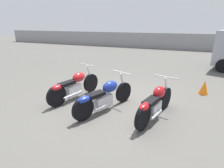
{
  "coord_description": "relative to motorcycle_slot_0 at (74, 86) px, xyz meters",
  "views": [
    {
      "loc": [
        1.9,
        -4.75,
        2.38
      ],
      "look_at": [
        0.0,
        -0.17,
        0.65
      ],
      "focal_mm": 28.0,
      "sensor_mm": 36.0,
      "label": 1
    }
  ],
  "objects": [
    {
      "name": "ground_plane",
      "position": [
        1.29,
        0.28,
        -0.44
      ],
      "size": [
        60.0,
        60.0,
        0.0
      ],
      "primitive_type": "plane",
      "color": "#5B5954"
    },
    {
      "name": "fence_back",
      "position": [
        1.29,
        13.4,
        0.31
      ],
      "size": [
        40.0,
        0.04,
        1.49
      ],
      "color": "gray",
      "rests_on": "ground_plane"
    },
    {
      "name": "motorcycle_slot_0",
      "position": [
        0.0,
        0.0,
        0.0
      ],
      "size": [
        0.79,
        2.13,
        1.03
      ],
      "rotation": [
        0.0,
        0.0,
        -0.23
      ],
      "color": "black",
      "rests_on": "ground_plane"
    },
    {
      "name": "motorcycle_slot_1",
      "position": [
        1.26,
        -0.37,
        -0.0
      ],
      "size": [
        1.05,
        2.11,
        1.0
      ],
      "rotation": [
        0.0,
        0.0,
        -0.37
      ],
      "color": "black",
      "rests_on": "ground_plane"
    },
    {
      "name": "motorcycle_slot_2",
      "position": [
        2.65,
        -0.28,
        -0.01
      ],
      "size": [
        0.79,
        1.96,
        1.01
      ],
      "rotation": [
        0.0,
        0.0,
        -0.26
      ],
      "color": "black",
      "rests_on": "ground_plane"
    },
    {
      "name": "traffic_cone_near",
      "position": [
        3.98,
        2.09,
        -0.19
      ],
      "size": [
        0.32,
        0.32,
        0.49
      ],
      "color": "orange",
      "rests_on": "ground_plane"
    }
  ]
}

